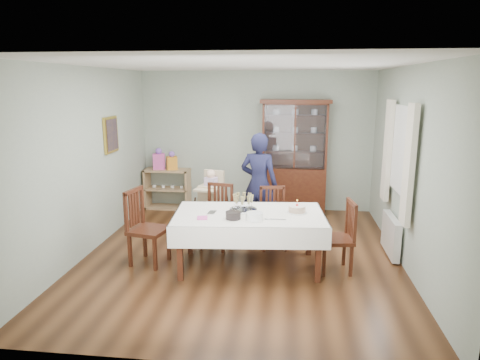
% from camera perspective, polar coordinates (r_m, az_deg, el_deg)
% --- Properties ---
extents(floor, '(5.00, 5.00, 0.00)m').
position_cam_1_polar(floor, '(6.34, 0.19, -10.05)').
color(floor, '#593319').
rests_on(floor, ground).
extents(room_shell, '(5.00, 5.00, 5.00)m').
position_cam_1_polar(room_shell, '(6.42, 0.74, 6.00)').
color(room_shell, '#9EAA99').
rests_on(room_shell, floor).
extents(dining_table, '(2.09, 1.32, 0.76)m').
position_cam_1_polar(dining_table, '(5.86, 1.21, -7.98)').
color(dining_table, '#462411').
rests_on(dining_table, floor).
extents(china_cabinet, '(1.30, 0.48, 2.18)m').
position_cam_1_polar(china_cabinet, '(8.18, 7.23, 3.24)').
color(china_cabinet, '#462411').
rests_on(china_cabinet, floor).
extents(sideboard, '(0.90, 0.38, 0.80)m').
position_cam_1_polar(sideboard, '(8.69, -9.62, -1.15)').
color(sideboard, tan).
rests_on(sideboard, floor).
extents(picture_frame, '(0.04, 0.48, 0.58)m').
position_cam_1_polar(picture_frame, '(7.26, -16.84, 5.80)').
color(picture_frame, gold).
rests_on(picture_frame, room_shell).
extents(window, '(0.04, 1.02, 1.22)m').
position_cam_1_polar(window, '(6.37, 20.82, 3.72)').
color(window, white).
rests_on(window, room_shell).
extents(curtain_left, '(0.07, 0.30, 1.55)m').
position_cam_1_polar(curtain_left, '(5.78, 21.62, 1.80)').
color(curtain_left, silver).
rests_on(curtain_left, room_shell).
extents(curtain_right, '(0.07, 0.30, 1.55)m').
position_cam_1_polar(curtain_right, '(6.97, 19.07, 3.72)').
color(curtain_right, silver).
rests_on(curtain_right, room_shell).
extents(radiator, '(0.10, 0.80, 0.55)m').
position_cam_1_polar(radiator, '(6.65, 19.47, -6.95)').
color(radiator, white).
rests_on(radiator, floor).
extents(chair_far_left, '(0.51, 0.51, 0.96)m').
position_cam_1_polar(chair_far_left, '(6.59, -3.14, -6.52)').
color(chair_far_left, '#462411').
rests_on(chair_far_left, floor).
extents(chair_far_right, '(0.48, 0.48, 0.92)m').
position_cam_1_polar(chair_far_right, '(6.60, 4.46, -6.64)').
color(chair_far_right, '#462411').
rests_on(chair_far_right, floor).
extents(chair_end_left, '(0.56, 0.56, 1.05)m').
position_cam_1_polar(chair_end_left, '(6.13, -12.15, -8.05)').
color(chair_end_left, '#462411').
rests_on(chair_end_left, floor).
extents(chair_end_right, '(0.49, 0.49, 0.96)m').
position_cam_1_polar(chair_end_right, '(5.91, 12.68, -9.15)').
color(chair_end_right, '#462411').
rests_on(chair_end_right, floor).
extents(woman, '(0.69, 0.53, 1.70)m').
position_cam_1_polar(woman, '(7.01, 2.54, -0.54)').
color(woman, black).
rests_on(woman, floor).
extents(high_chair, '(0.58, 0.58, 1.08)m').
position_cam_1_polar(high_chair, '(7.20, -3.84, -3.72)').
color(high_chair, black).
rests_on(high_chair, floor).
extents(champagne_tray, '(0.38, 0.38, 0.23)m').
position_cam_1_polar(champagne_tray, '(5.84, 0.43, -3.42)').
color(champagne_tray, silver).
rests_on(champagne_tray, dining_table).
extents(birthday_cake, '(0.26, 0.26, 0.18)m').
position_cam_1_polar(birthday_cake, '(5.80, 7.60, -3.89)').
color(birthday_cake, white).
rests_on(birthday_cake, dining_table).
extents(plate_stack_dark, '(0.25, 0.25, 0.09)m').
position_cam_1_polar(plate_stack_dark, '(5.50, -0.91, -4.73)').
color(plate_stack_dark, black).
rests_on(plate_stack_dark, dining_table).
extents(plate_stack_white, '(0.29, 0.29, 0.09)m').
position_cam_1_polar(plate_stack_white, '(5.46, 1.93, -4.86)').
color(plate_stack_white, white).
rests_on(plate_stack_white, dining_table).
extents(napkin_stack, '(0.16, 0.16, 0.02)m').
position_cam_1_polar(napkin_stack, '(5.54, -5.05, -5.04)').
color(napkin_stack, '#DA50A6').
rests_on(napkin_stack, dining_table).
extents(cutlery, '(0.13, 0.18, 0.01)m').
position_cam_1_polar(cutlery, '(5.78, -4.13, -4.30)').
color(cutlery, silver).
rests_on(cutlery, dining_table).
extents(cake_knife, '(0.27, 0.03, 0.01)m').
position_cam_1_polar(cake_knife, '(5.49, 4.71, -5.25)').
color(cake_knife, silver).
rests_on(cake_knife, dining_table).
extents(gift_bag_pink, '(0.25, 0.19, 0.42)m').
position_cam_1_polar(gift_bag_pink, '(8.59, -10.75, 2.65)').
color(gift_bag_pink, '#DA50A6').
rests_on(gift_bag_pink, sideboard).
extents(gift_bag_orange, '(0.24, 0.21, 0.37)m').
position_cam_1_polar(gift_bag_orange, '(8.52, -9.07, 2.47)').
color(gift_bag_orange, orange).
rests_on(gift_bag_orange, sideboard).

